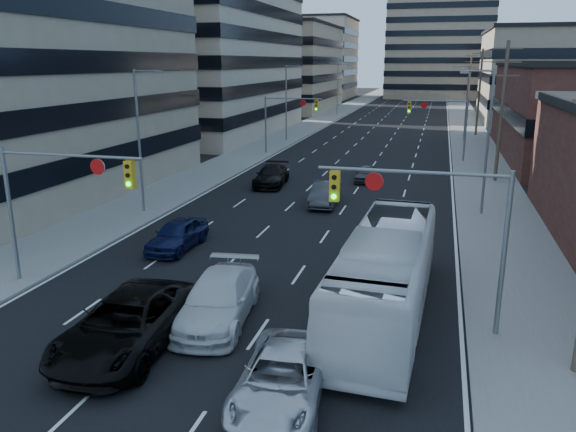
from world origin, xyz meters
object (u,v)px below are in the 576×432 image
at_px(black_pickup, 127,324).
at_px(white_van, 218,299).
at_px(silver_suv, 282,378).
at_px(transit_bus, 386,274).
at_px(sedan_blue, 177,234).

distance_m(black_pickup, white_van, 3.55).
relative_size(black_pickup, silver_suv, 1.27).
height_order(white_van, silver_suv, white_van).
height_order(white_van, transit_bus, transit_bus).
relative_size(white_van, transit_bus, 0.48).
height_order(silver_suv, sedan_blue, sedan_blue).
bearing_deg(white_van, black_pickup, -133.98).
bearing_deg(black_pickup, transit_bus, 28.40).
distance_m(black_pickup, transit_bus, 9.51).
bearing_deg(transit_bus, black_pickup, -146.89).
xyz_separation_m(white_van, silver_suv, (3.73, -4.38, -0.13)).
height_order(black_pickup, sedan_blue, black_pickup).
height_order(white_van, sedan_blue, white_van).
bearing_deg(transit_bus, white_van, -159.03).
bearing_deg(silver_suv, sedan_blue, 123.85).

